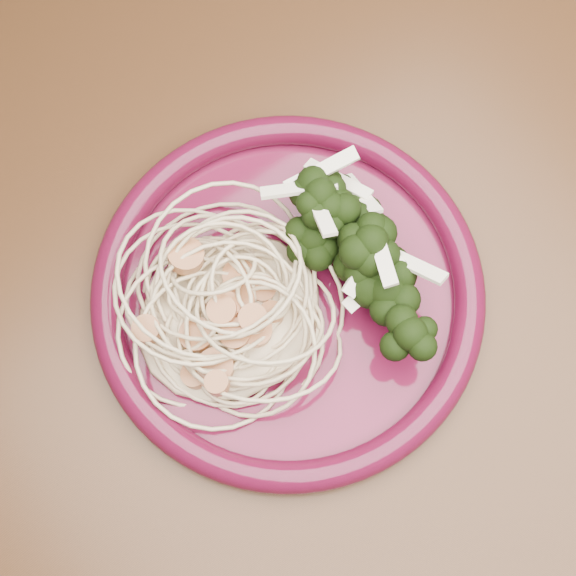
{
  "coord_description": "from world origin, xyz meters",
  "views": [
    {
      "loc": [
        -0.21,
        -0.19,
        1.29
      ],
      "look_at": [
        -0.1,
        -0.05,
        0.77
      ],
      "focal_mm": 50.0,
      "sensor_mm": 36.0,
      "label": 1
    }
  ],
  "objects": [
    {
      "name": "broccoli_pile",
      "position": [
        -0.05,
        -0.07,
        0.78
      ],
      "size": [
        0.12,
        0.17,
        0.05
      ],
      "primitive_type": "ellipsoid",
      "rotation": [
        0.0,
        0.0,
        -0.26
      ],
      "color": "black",
      "rests_on": "dinner_plate"
    },
    {
      "name": "spaghetti_pile",
      "position": [
        -0.14,
        -0.04,
        0.77
      ],
      "size": [
        0.16,
        0.15,
        0.03
      ],
      "primitive_type": "ellipsoid",
      "rotation": [
        0.0,
        0.0,
        -0.26
      ],
      "color": "beige",
      "rests_on": "dinner_plate"
    },
    {
      "name": "scallop_cluster",
      "position": [
        -0.14,
        -0.04,
        0.81
      ],
      "size": [
        0.14,
        0.14,
        0.04
      ],
      "primitive_type": null,
      "rotation": [
        0.0,
        0.0,
        -0.26
      ],
      "color": "#BD7643",
      "rests_on": "spaghetti_pile"
    },
    {
      "name": "onion_garnish",
      "position": [
        -0.05,
        -0.07,
        0.81
      ],
      "size": [
        0.09,
        0.11,
        0.05
      ],
      "primitive_type": null,
      "rotation": [
        0.0,
        0.0,
        -0.26
      ],
      "color": "white",
      "rests_on": "broccoli_pile"
    },
    {
      "name": "dinner_plate",
      "position": [
        -0.1,
        -0.05,
        0.76
      ],
      "size": [
        0.34,
        0.34,
        0.02
      ],
      "rotation": [
        0.0,
        0.0,
        -0.26
      ],
      "color": "#540D27",
      "rests_on": "dining_table"
    },
    {
      "name": "dining_table",
      "position": [
        0.0,
        0.0,
        0.65
      ],
      "size": [
        1.2,
        0.8,
        0.75
      ],
      "color": "#472814",
      "rests_on": "ground"
    }
  ]
}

